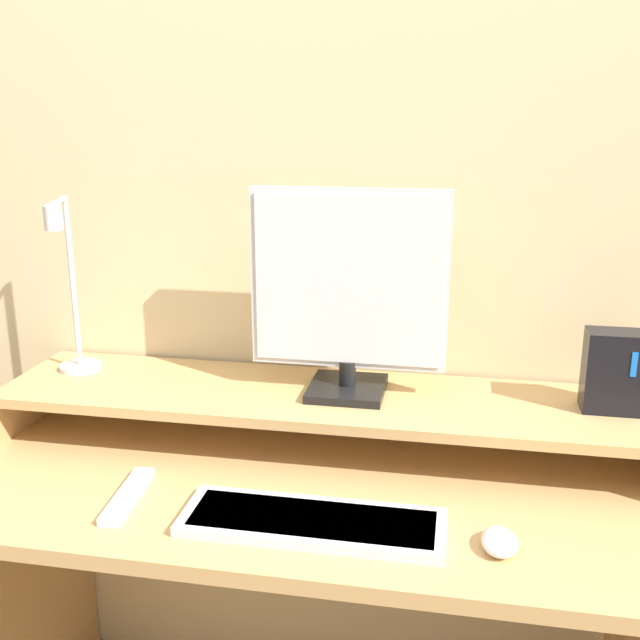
% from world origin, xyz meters
% --- Properties ---
extents(wall_back, '(6.00, 0.05, 2.50)m').
position_xyz_m(wall_back, '(0.00, 0.68, 1.25)').
color(wall_back, beige).
rests_on(wall_back, ground_plane).
extents(desk, '(1.40, 0.65, 0.75)m').
position_xyz_m(desk, '(0.00, 0.32, 0.54)').
color(desk, tan).
rests_on(desk, ground_plane).
extents(monitor_shelf, '(1.40, 0.32, 0.12)m').
position_xyz_m(monitor_shelf, '(0.00, 0.49, 0.85)').
color(monitor_shelf, tan).
rests_on(monitor_shelf, desk).
extents(monitor, '(0.41, 0.17, 0.44)m').
position_xyz_m(monitor, '(0.05, 0.51, 1.09)').
color(monitor, black).
rests_on(monitor, monitor_shelf).
extents(desk_lamp, '(0.11, 0.19, 0.41)m').
position_xyz_m(desk_lamp, '(-0.57, 0.49, 1.05)').
color(desk_lamp, silver).
rests_on(desk_lamp, monitor_shelf).
extents(router_dock, '(0.11, 0.07, 0.17)m').
position_xyz_m(router_dock, '(0.59, 0.51, 0.95)').
color(router_dock, black).
rests_on(router_dock, monitor_shelf).
extents(keyboard, '(0.46, 0.16, 0.02)m').
position_xyz_m(keyboard, '(0.05, 0.15, 0.76)').
color(keyboard, silver).
rests_on(keyboard, desk).
extents(mouse, '(0.06, 0.09, 0.03)m').
position_xyz_m(mouse, '(0.37, 0.14, 0.76)').
color(mouse, white).
rests_on(mouse, desk).
extents(remote_control, '(0.06, 0.20, 0.02)m').
position_xyz_m(remote_control, '(-0.31, 0.18, 0.76)').
color(remote_control, white).
rests_on(remote_control, desk).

